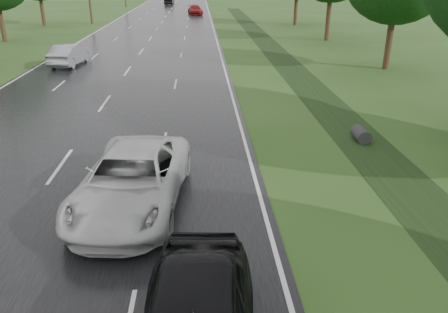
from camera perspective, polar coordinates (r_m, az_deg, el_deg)
name	(u,v)px	position (r m, az deg, el deg)	size (l,w,h in m)	color
road	(155,33)	(51.99, -9.03, 15.70)	(14.00, 180.00, 0.04)	black
edge_stripe_east	(214,32)	(51.78, -1.28, 15.96)	(0.12, 180.00, 0.01)	silver
edge_stripe_west	(94,33)	(53.06, -16.56, 15.24)	(0.12, 180.00, 0.01)	silver
center_line	(155,32)	(51.99, -9.03, 15.73)	(0.12, 180.00, 0.01)	silver
drainage_ditch	(310,88)	(26.66, 11.15, 8.83)	(2.20, 120.00, 0.56)	black
white_pickup	(132,180)	(12.77, -11.89, -2.99)	(2.76, 5.98, 1.66)	#BBBBBB
silver_sedan	(70,55)	(34.58, -19.52, 12.45)	(1.60, 4.60, 1.52)	gray
far_car_red	(195,10)	(73.94, -3.79, 18.56)	(1.93, 4.74, 1.38)	maroon
far_car_dark	(169,1)	(96.83, -7.16, 19.54)	(1.69, 4.85, 1.60)	black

